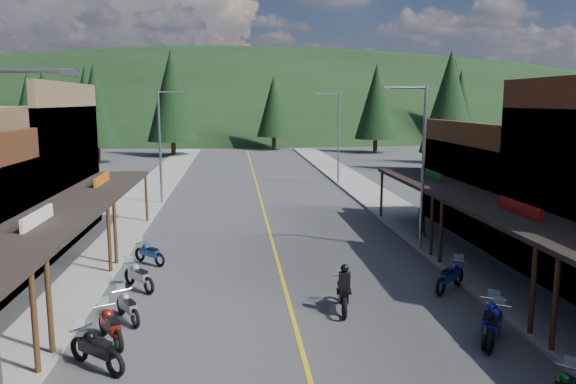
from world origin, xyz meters
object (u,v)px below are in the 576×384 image
object	(u,v)px
pine_3	(274,106)
pine_5	(454,96)
streetlight_2	(420,161)
pine_2	(172,95)
pine_1	(86,101)
pine_8	(29,114)
bike_west_8	(128,305)
bike_west_10	(149,252)
rider_on_bike	(343,291)
pine_6	(550,106)
pine_9	(460,109)
pine_7	(44,101)
bike_west_9	(139,275)
bike_west_7	(110,324)
bike_east_8	(450,275)
pine_11	(450,102)
bike_east_6	(495,324)
pine_4	(376,101)
bike_west_6	(96,347)
shop_east_3	(519,188)
bike_east_7	(490,319)
pedestrian_east_b	(420,222)
streetlight_3	(337,134)
streetlight_1	(162,142)
pine_10	(95,105)

from	to	relation	value
pine_3	pine_5	xyz separation A→B (m)	(30.00, 6.00, 1.51)
streetlight_2	pine_2	bearing A→B (deg)	108.73
pine_1	pine_2	bearing A→B (deg)	-40.60
pine_8	bike_west_8	bearing A→B (deg)	-67.45
bike_west_10	rider_on_bike	world-z (taller)	rider_on_bike
streetlight_2	pine_1	distance (m)	69.35
pine_8	pine_6	bearing A→B (deg)	19.44
rider_on_bike	pine_9	bearing A→B (deg)	70.65
pine_2	pine_9	bearing A→B (deg)	-20.92
pine_7	pine_6	bearing A→B (deg)	-8.75
pine_7	bike_west_8	bearing A→B (deg)	-70.72
bike_west_10	rider_on_bike	size ratio (longest dim) A/B	0.82
bike_west_9	pine_3	bearing A→B (deg)	42.68
pine_5	bike_west_7	size ratio (longest dim) A/B	6.49
bike_east_8	bike_west_10	bearing A→B (deg)	-155.68
pine_11	bike_west_10	size ratio (longest dim) A/B	6.32
bike_east_6	pine_4	bearing A→B (deg)	112.52
bike_west_6	bike_west_10	bearing A→B (deg)	41.09
shop_east_3	bike_east_7	distance (m)	15.80
pine_9	pedestrian_east_b	xyz separation A→B (m)	(-16.18, -34.72, -5.44)
bike_west_8	pine_11	bearing A→B (deg)	26.31
pine_4	bike_east_8	bearing A→B (deg)	-101.40
bike_west_7	pedestrian_east_b	distance (m)	17.91
pine_2	pine_5	xyz separation A→B (m)	(44.00, 14.00, 0.00)
bike_west_9	bike_west_10	size ratio (longest dim) A/B	1.06
pine_2	pedestrian_east_b	world-z (taller)	pine_2
pine_5	pedestrian_east_b	distance (m)	67.41
pine_7	rider_on_bike	size ratio (longest dim) A/B	5.24
streetlight_3	bike_east_8	bearing A→B (deg)	-91.24
streetlight_1	streetlight_3	bearing A→B (deg)	29.91
bike_west_8	bike_west_10	distance (m)	6.71
bike_west_8	streetlight_3	bearing A→B (deg)	37.62
pine_10	pine_6	bearing A→B (deg)	12.34
shop_east_3	pine_4	xyz separation A→B (m)	(4.25, 48.70, 4.70)
pine_4	streetlight_3	bearing A→B (deg)	-110.22
pine_10	pedestrian_east_b	size ratio (longest dim) A/B	7.34
streetlight_2	pine_1	xyz separation A→B (m)	(-30.95, 62.00, 2.78)
pine_2	pedestrian_east_b	bearing A→B (deg)	-69.52
pine_6	pine_9	xyz separation A→B (m)	(-22.00, -19.00, -0.10)
bike_east_6	streetlight_1	bearing A→B (deg)	151.06
pine_5	pedestrian_east_b	size ratio (longest dim) A/B	8.86
pine_10	bike_west_8	distance (m)	51.59
bike_east_8	pine_9	bearing A→B (deg)	113.41
pine_10	bike_west_10	bearing A→B (deg)	-74.13
pine_4	pine_9	distance (m)	16.18
pine_2	pine_11	xyz separation A→B (m)	(30.00, -20.00, -0.80)
bike_west_7	bike_east_8	world-z (taller)	bike_east_8
streetlight_1	pine_7	size ratio (longest dim) A/B	0.64
bike_west_9	shop_east_3	bearing A→B (deg)	-16.73
pedestrian_east_b	pine_9	bearing A→B (deg)	-129.72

